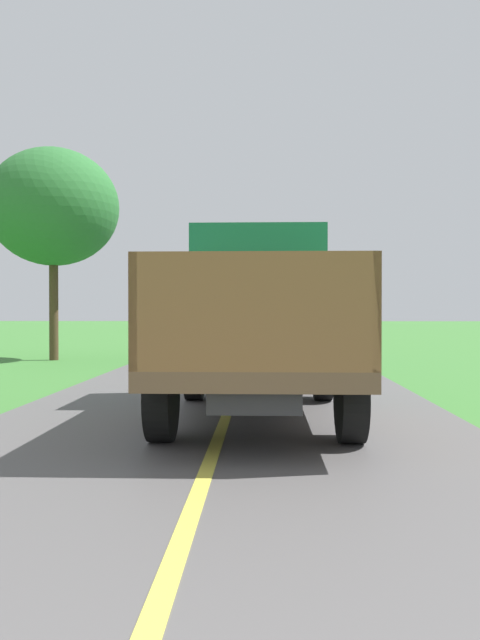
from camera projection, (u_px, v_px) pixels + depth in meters
name	position (u px, v px, depth m)	size (l,w,h in m)	color
banana_truck_near	(259.00, 316.00, 9.60)	(2.38, 5.82, 2.80)	#2D2D30
banana_truck_far	(255.00, 313.00, 19.79)	(2.38, 5.81, 2.80)	#2D2D30
roadside_tree_near_left	(53.00, 208.00, 20.11)	(4.07, 4.07, 6.63)	#4C3823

